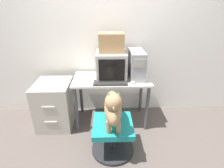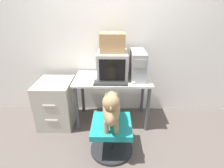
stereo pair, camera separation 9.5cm
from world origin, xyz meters
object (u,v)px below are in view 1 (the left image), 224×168
Objects in this scene: crt_monitor at (111,65)px; pc_tower at (136,64)px; keyboard at (110,83)px; office_chair at (113,135)px; filing_cabinet at (55,104)px; cardboard_box at (111,43)px; dog at (113,107)px.

crt_monitor is 0.97× the size of pc_tower.
office_chair is (0.02, -0.46, -0.52)m from keyboard.
cardboard_box is at bearing 7.27° from filing_cabinet.
filing_cabinet is at bearing 171.22° from keyboard.
crt_monitor is 0.85× the size of office_chair.
dog is at bearing -90.00° from office_chair.
pc_tower is 1.05m from office_chair.
cardboard_box reaches higher than office_chair.
cardboard_box is at bearing 90.00° from crt_monitor.
cardboard_box is (0.86, 0.11, 0.91)m from filing_cabinet.
office_chair is 1.24m from cardboard_box.
crt_monitor is 0.78× the size of dog.
pc_tower reaches higher than office_chair.
crt_monitor is at bearing 90.33° from dog.
crt_monitor is 0.99m from office_chair.
dog reaches higher than filing_cabinet.
keyboard is (-0.02, -0.24, -0.18)m from crt_monitor.
pc_tower is 1.37m from filing_cabinet.
pc_tower is at bearing 62.22° from office_chair.
dog is (0.00, -0.04, 0.45)m from office_chair.
pc_tower is at bearing -2.28° from crt_monitor.
office_chair is at bearing -89.65° from crt_monitor.
keyboard is at bearing 92.66° from office_chair.
pc_tower is 0.85m from dog.
cardboard_box is at bearing 90.33° from dog.
crt_monitor is at bearing 7.02° from filing_cabinet.
filing_cabinet is at bearing 143.79° from dog.
pc_tower is 0.48m from keyboard.
filing_cabinet is (-0.84, 0.13, -0.41)m from keyboard.
dog is 1.73× the size of cardboard_box.
dog is 1.12m from filing_cabinet.
crt_monitor is 1.05m from filing_cabinet.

